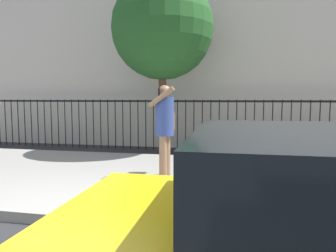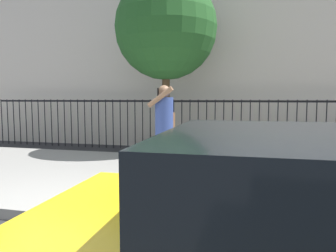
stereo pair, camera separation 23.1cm
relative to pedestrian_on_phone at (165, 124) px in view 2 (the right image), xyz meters
name	(u,v)px [view 2 (the right image)]	position (x,y,z in m)	size (l,w,h in m)	color
ground_plane	(45,224)	(-1.05, -2.20, -1.16)	(60.00, 60.00, 0.00)	#28282B
sidewalk	(114,177)	(-1.05, 0.00, -1.08)	(28.00, 4.40, 0.15)	gray
iron_fence	(162,118)	(-1.05, 3.70, -0.14)	(12.03, 0.04, 1.60)	black
pedestrian_on_phone	(165,124)	(0.00, 0.00, 0.00)	(0.51, 0.68, 1.73)	#936B4C
street_tree_near	(166,29)	(-0.65, 2.68, 2.36)	(2.77, 2.77, 4.91)	#4C3823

